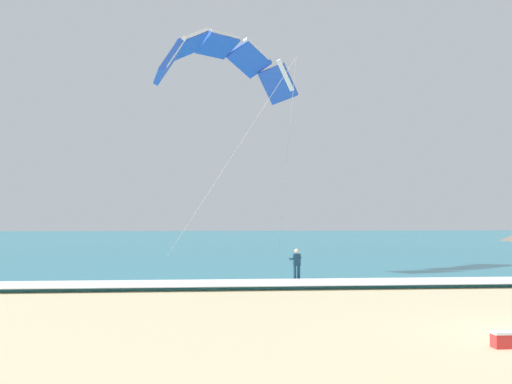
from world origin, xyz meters
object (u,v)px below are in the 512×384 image
(kitesurfer, at_px, (297,264))
(kite_primary, at_px, (223,59))
(surfboard, at_px, (297,283))
(cooler_box, at_px, (504,340))

(kitesurfer, height_order, kite_primary, kite_primary)
(surfboard, relative_size, kitesurfer, 0.86)
(kitesurfer, distance_m, cooler_box, 15.77)
(kitesurfer, bearing_deg, surfboard, -79.70)
(kitesurfer, bearing_deg, kite_primary, 126.42)
(kitesurfer, distance_m, kite_primary, 12.77)
(surfboard, xyz_separation_m, kitesurfer, (-0.00, 0.02, 0.91))
(surfboard, height_order, cooler_box, cooler_box)
(kite_primary, distance_m, cooler_box, 24.37)
(kitesurfer, height_order, cooler_box, kitesurfer)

